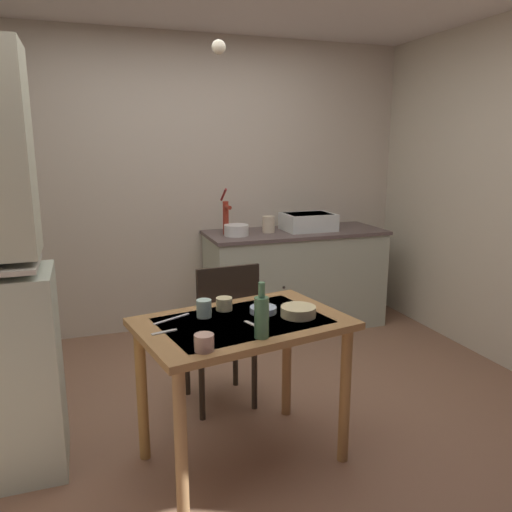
# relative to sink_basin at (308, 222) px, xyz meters

# --- Properties ---
(ground_plane) EXTENTS (5.13, 5.13, 0.00)m
(ground_plane) POSITION_rel_sink_basin_xyz_m (-1.06, -1.43, -0.96)
(ground_plane) COLOR #8C644C
(wall_back) EXTENTS (4.23, 0.10, 2.53)m
(wall_back) POSITION_rel_sink_basin_xyz_m (-1.06, 0.37, 0.31)
(wall_back) COLOR beige
(wall_back) RESTS_ON ground
(counter_cabinet) EXTENTS (1.59, 0.64, 0.88)m
(counter_cabinet) POSITION_rel_sink_basin_xyz_m (-0.12, -0.00, -0.52)
(counter_cabinet) COLOR #B4BDA7
(counter_cabinet) RESTS_ON ground
(sink_basin) EXTENTS (0.44, 0.34, 0.15)m
(sink_basin) POSITION_rel_sink_basin_xyz_m (0.00, 0.00, 0.00)
(sink_basin) COLOR white
(sink_basin) RESTS_ON counter_cabinet
(hand_pump) EXTENTS (0.05, 0.27, 0.39)m
(hand_pump) POSITION_rel_sink_basin_xyz_m (-0.75, 0.05, 0.09)
(hand_pump) COLOR maroon
(hand_pump) RESTS_ON counter_cabinet
(mixing_bowl_counter) EXTENTS (0.21, 0.21, 0.09)m
(mixing_bowl_counter) POSITION_rel_sink_basin_xyz_m (-0.68, -0.05, -0.03)
(mixing_bowl_counter) COLOR white
(mixing_bowl_counter) RESTS_ON counter_cabinet
(stoneware_crock) EXTENTS (0.11, 0.11, 0.14)m
(stoneware_crock) POSITION_rel_sink_basin_xyz_m (-0.37, 0.01, -0.01)
(stoneware_crock) COLOR beige
(stoneware_crock) RESTS_ON counter_cabinet
(dining_table) EXTENTS (1.12, 0.84, 0.77)m
(dining_table) POSITION_rel_sink_basin_xyz_m (-1.17, -1.76, -0.30)
(dining_table) COLOR #9D7140
(dining_table) RESTS_ON ground
(chair_far_side) EXTENTS (0.42, 0.42, 0.94)m
(chair_far_side) POSITION_rel_sink_basin_xyz_m (-1.13, -1.21, -0.47)
(chair_far_side) COLOR #2E241A
(chair_far_side) RESTS_ON ground
(serving_bowl_wide) EXTENTS (0.14, 0.14, 0.03)m
(serving_bowl_wide) POSITION_rel_sink_basin_xyz_m (-1.04, -1.69, -0.17)
(serving_bowl_wide) COLOR #9EB2C6
(serving_bowl_wide) RESTS_ON dining_table
(soup_bowl_small) EXTENTS (0.18, 0.18, 0.05)m
(soup_bowl_small) POSITION_rel_sink_basin_xyz_m (-0.89, -1.80, -0.16)
(soup_bowl_small) COLOR beige
(soup_bowl_small) RESTS_ON dining_table
(mug_dark) EXTENTS (0.08, 0.08, 0.07)m
(mug_dark) POSITION_rel_sink_basin_xyz_m (-1.44, -2.07, -0.14)
(mug_dark) COLOR tan
(mug_dark) RESTS_ON dining_table
(mug_tall) EXTENTS (0.09, 0.09, 0.07)m
(mug_tall) POSITION_rel_sink_basin_xyz_m (-1.22, -1.58, -0.15)
(mug_tall) COLOR beige
(mug_tall) RESTS_ON dining_table
(teacup_mint) EXTENTS (0.08, 0.08, 0.09)m
(teacup_mint) POSITION_rel_sink_basin_xyz_m (-1.34, -1.65, -0.14)
(teacup_mint) COLOR #ADD1C1
(teacup_mint) RESTS_ON dining_table
(glass_bottle) EXTENTS (0.07, 0.07, 0.26)m
(glass_bottle) POSITION_rel_sink_basin_xyz_m (-1.16, -2.01, -0.08)
(glass_bottle) COLOR #4C7F56
(glass_bottle) RESTS_ON dining_table
(table_knife) EXTENTS (0.20, 0.11, 0.00)m
(table_knife) POSITION_rel_sink_basin_xyz_m (-1.50, -1.63, -0.18)
(table_knife) COLOR silver
(table_knife) RESTS_ON dining_table
(teaspoon_near_bowl) EXTENTS (0.12, 0.05, 0.00)m
(teaspoon_near_bowl) POSITION_rel_sink_basin_xyz_m (-1.57, -1.80, -0.18)
(teaspoon_near_bowl) COLOR beige
(teaspoon_near_bowl) RESTS_ON dining_table
(teaspoon_by_cup) EXTENTS (0.07, 0.15, 0.00)m
(teaspoon_by_cup) POSITION_rel_sink_basin_xyz_m (-1.14, -1.86, -0.18)
(teaspoon_by_cup) COLOR beige
(teaspoon_by_cup) RESTS_ON dining_table
(pendant_bulb) EXTENTS (0.08, 0.08, 0.08)m
(pendant_bulb) POSITION_rel_sink_basin_xyz_m (-1.11, -1.16, 1.20)
(pendant_bulb) COLOR #F9EFCC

